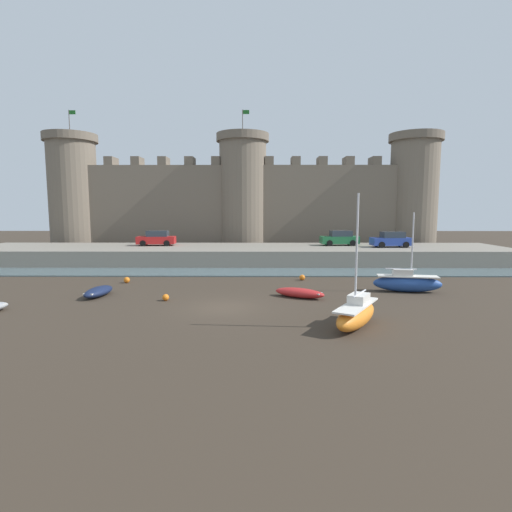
% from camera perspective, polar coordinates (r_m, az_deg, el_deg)
% --- Properties ---
extents(ground_plane, '(160.00, 160.00, 0.00)m').
position_cam_1_polar(ground_plane, '(23.26, -4.72, -7.33)').
color(ground_plane, '#382D23').
extents(water_channel, '(80.00, 4.50, 0.10)m').
position_cam_1_polar(water_channel, '(35.57, -2.94, -2.31)').
color(water_channel, slate).
rests_on(water_channel, ground).
extents(quay_road, '(56.42, 10.00, 1.64)m').
position_cam_1_polar(quay_road, '(42.64, -2.39, 0.25)').
color(quay_road, gray).
rests_on(quay_road, ground).
extents(castle, '(51.16, 6.74, 18.20)m').
position_cam_1_polar(castle, '(52.60, -1.89, 8.00)').
color(castle, '#706354').
rests_on(castle, ground).
extents(rowboat_near_channel_left, '(3.41, 2.46, 0.61)m').
position_cam_1_polar(rowboat_near_channel_left, '(25.77, 6.24, -5.22)').
color(rowboat_near_channel_left, red).
rests_on(rowboat_near_channel_left, ground).
extents(sailboat_midflat_left, '(3.31, 4.40, 6.37)m').
position_cam_1_polar(sailboat_midflat_left, '(19.94, 14.14, -7.97)').
color(sailboat_midflat_left, orange).
rests_on(sailboat_midflat_left, ground).
extents(sailboat_foreground_centre, '(4.64, 1.90, 5.42)m').
position_cam_1_polar(sailboat_foreground_centre, '(29.17, 20.76, -3.55)').
color(sailboat_foreground_centre, '#234793').
rests_on(sailboat_foreground_centre, ground).
extents(rowboat_midflat_centre, '(1.54, 3.06, 0.63)m').
position_cam_1_polar(rowboat_midflat_centre, '(27.89, -21.59, -4.72)').
color(rowboat_midflat_centre, '#141E3D').
rests_on(rowboat_midflat_centre, ground).
extents(mooring_buoy_off_centre, '(0.42, 0.42, 0.42)m').
position_cam_1_polar(mooring_buoy_off_centre, '(25.40, -12.79, -5.79)').
color(mooring_buoy_off_centre, orange).
rests_on(mooring_buoy_off_centre, ground).
extents(mooring_buoy_mid_mud, '(0.46, 0.46, 0.46)m').
position_cam_1_polar(mooring_buoy_mid_mud, '(32.19, -17.97, -3.28)').
color(mooring_buoy_mid_mud, orange).
rests_on(mooring_buoy_mid_mud, ground).
extents(mooring_buoy_near_shore, '(0.45, 0.45, 0.45)m').
position_cam_1_polar(mooring_buoy_near_shore, '(31.97, 6.62, -3.06)').
color(mooring_buoy_near_shore, orange).
rests_on(mooring_buoy_near_shore, ground).
extents(car_quay_east, '(4.18, 2.05, 1.62)m').
position_cam_1_polar(car_quay_east, '(44.95, 11.87, 2.49)').
color(car_quay_east, '#1E6638').
rests_on(car_quay_east, quay_road).
extents(car_quay_centre_west, '(4.18, 2.05, 1.62)m').
position_cam_1_polar(car_quay_centre_west, '(45.15, -14.01, 2.45)').
color(car_quay_centre_west, red).
rests_on(car_quay_centre_west, quay_road).
extents(car_quay_centre_east, '(4.18, 2.05, 1.62)m').
position_cam_1_polar(car_quay_centre_east, '(44.29, 18.77, 2.21)').
color(car_quay_centre_east, '#263F99').
rests_on(car_quay_centre_east, quay_road).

